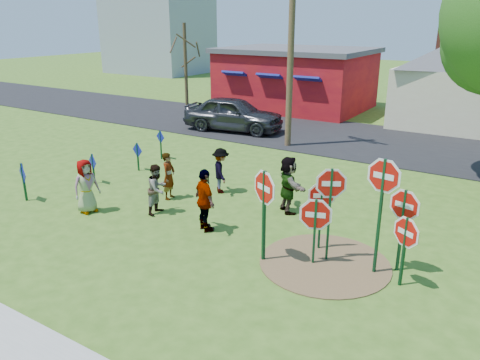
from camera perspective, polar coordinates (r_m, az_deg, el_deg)
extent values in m
plane|color=#385C1A|center=(14.64, -4.70, -3.90)|extent=(120.00, 120.00, 0.00)
cube|color=black|center=(24.35, 11.73, 5.19)|extent=(120.00, 7.50, 0.04)
cylinder|color=brown|center=(11.85, 10.27, -9.92)|extent=(3.20, 3.20, 0.03)
cube|color=maroon|center=(32.05, 6.84, 11.96)|extent=(9.00, 7.00, 3.60)
cube|color=#4C4C51|center=(31.87, 6.99, 15.44)|extent=(9.40, 7.40, 0.30)
cube|color=navy|center=(30.06, -0.58, 12.78)|extent=(1.60, 0.78, 0.45)
cube|color=navy|center=(28.79, 3.71, 12.46)|extent=(1.60, 0.78, 0.45)
cube|color=navy|center=(27.69, 8.35, 12.04)|extent=(1.60, 0.78, 0.45)
cube|color=beige|center=(29.14, 26.95, 8.96)|extent=(8.00, 7.00, 3.20)
cube|color=brown|center=(28.14, 23.50, 15.34)|extent=(0.55, 0.55, 1.40)
cube|color=#8C939E|center=(54.49, -9.85, 17.03)|extent=(10.00, 8.00, 8.00)
cube|color=#103D21|center=(11.32, 2.94, -4.53)|extent=(0.09, 0.09, 2.33)
cylinder|color=white|center=(11.04, 3.00, -0.94)|extent=(1.03, 0.52, 1.13)
cylinder|color=#B50E08|center=(11.04, 3.00, -0.94)|extent=(0.89, 0.45, 0.98)
cube|color=white|center=(11.04, 3.00, -0.94)|extent=(0.45, 0.23, 0.14)
cube|color=#103D21|center=(11.51, 10.80, -4.31)|extent=(0.08, 0.08, 2.39)
cylinder|color=white|center=(11.21, 11.06, -0.42)|extent=(0.89, 0.50, 1.01)
cylinder|color=#B50E08|center=(11.21, 11.06, -0.42)|extent=(0.77, 0.43, 0.87)
cube|color=white|center=(11.21, 11.06, -0.42)|extent=(0.39, 0.22, 0.13)
cylinder|color=gold|center=(11.21, 11.06, -0.42)|extent=(0.89, 0.49, 1.01)
cube|color=#103D21|center=(11.12, 16.64, -4.48)|extent=(0.07, 0.08, 2.81)
cylinder|color=white|center=(10.77, 17.14, 0.48)|extent=(1.06, 0.19, 1.07)
cylinder|color=#B50E08|center=(10.77, 17.14, 0.48)|extent=(0.92, 0.17, 0.93)
cube|color=white|center=(10.77, 17.14, 0.48)|extent=(0.47, 0.08, 0.13)
cube|color=#103D21|center=(11.55, 19.07, -5.92)|extent=(0.07, 0.08, 2.04)
cylinder|color=white|center=(11.30, 19.43, -2.91)|extent=(0.98, 0.27, 1.01)
cylinder|color=#B50E08|center=(11.30, 19.43, -2.91)|extent=(0.85, 0.24, 0.87)
cube|color=white|center=(11.30, 19.43, -2.91)|extent=(0.43, 0.12, 0.13)
cylinder|color=gold|center=(11.30, 19.43, -2.91)|extent=(0.98, 0.27, 1.01)
cube|color=#103D21|center=(11.43, 9.08, -6.28)|extent=(0.08, 0.09, 1.69)
cylinder|color=white|center=(11.25, 9.20, -4.19)|extent=(1.02, 0.39, 1.08)
cylinder|color=#B50E08|center=(11.25, 9.20, -4.19)|extent=(0.88, 0.34, 0.93)
cube|color=white|center=(11.25, 9.20, -4.19)|extent=(0.45, 0.17, 0.13)
cube|color=#103D21|center=(11.03, 19.33, -8.31)|extent=(0.07, 0.08, 1.65)
cylinder|color=white|center=(10.82, 19.60, -6.04)|extent=(0.84, 0.48, 0.95)
cylinder|color=#B50E08|center=(10.82, 19.60, -6.04)|extent=(0.72, 0.42, 0.82)
cube|color=white|center=(10.82, 19.60, -6.04)|extent=(0.37, 0.21, 0.12)
cylinder|color=gold|center=(10.82, 19.60, -6.04)|extent=(0.84, 0.48, 0.95)
cube|color=#103D21|center=(12.14, 9.76, -4.39)|extent=(0.08, 0.08, 1.84)
cylinder|color=white|center=(11.93, 9.91, -1.86)|extent=(0.81, 0.52, 0.95)
cylinder|color=#B50E08|center=(11.93, 9.91, -1.86)|extent=(0.70, 0.45, 0.82)
cube|color=white|center=(11.93, 9.91, -1.86)|extent=(0.36, 0.23, 0.12)
cube|color=#103D21|center=(16.83, -24.85, -0.25)|extent=(0.08, 0.08, 1.28)
cube|color=navy|center=(16.74, -24.98, 0.71)|extent=(0.69, 0.26, 0.72)
cube|color=#103D21|center=(17.73, -17.45, 1.32)|extent=(0.06, 0.07, 1.11)
cube|color=navy|center=(17.66, -17.53, 2.14)|extent=(0.58, 0.21, 0.61)
cube|color=#103D21|center=(18.81, -12.35, 2.77)|extent=(0.06, 0.06, 1.12)
cube|color=navy|center=(18.74, -12.41, 3.58)|extent=(0.60, 0.13, 0.60)
cube|color=#103D21|center=(20.19, -9.63, 4.24)|extent=(0.06, 0.06, 1.24)
cube|color=navy|center=(20.11, -9.69, 5.20)|extent=(0.56, 0.17, 0.57)
imported|color=#455196|center=(15.07, -18.25, -0.71)|extent=(0.69, 0.92, 1.69)
imported|color=#266B57|center=(15.58, -8.68, 0.49)|extent=(0.50, 0.65, 1.58)
imported|color=brown|center=(14.47, -10.03, -1.09)|extent=(0.67, 0.82, 1.56)
imported|color=#35353A|center=(15.97, -2.36, 1.14)|extent=(1.12, 1.14, 1.57)
imported|color=#4B3260|center=(13.03, -4.29, -2.52)|extent=(1.15, 0.91, 1.82)
imported|color=#23572E|center=(14.37, 5.91, -0.56)|extent=(1.57, 1.52, 1.79)
imported|color=#2C2B30|center=(24.96, -0.80, 8.08)|extent=(5.53, 2.92, 1.79)
cylinder|color=#4C3823|center=(21.55, 6.24, 16.05)|extent=(0.29, 0.29, 9.20)
cylinder|color=#382819|center=(26.37, -6.60, 12.54)|extent=(0.18, 0.18, 5.50)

